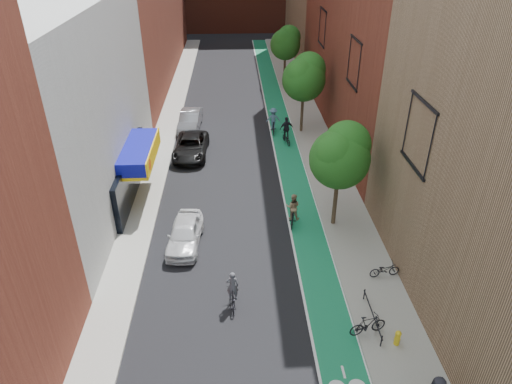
{
  "coord_description": "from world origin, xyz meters",
  "views": [
    {
      "loc": [
        -0.11,
        -12.15,
        15.52
      ],
      "look_at": [
        1.09,
        11.55,
        1.5
      ],
      "focal_mm": 32.0,
      "sensor_mm": 36.0,
      "label": 1
    }
  ],
  "objects": [
    {
      "name": "fire_hydrant",
      "position": [
        6.5,
        0.88,
        0.55
      ],
      "size": [
        0.26,
        0.26,
        0.75
      ],
      "color": "yellow",
      "rests_on": "sidewalk_right"
    },
    {
      "name": "tree_far",
      "position": [
        5.65,
        38.02,
        4.5
      ],
      "size": [
        3.3,
        3.25,
        6.21
      ],
      "color": "#332619",
      "rests_on": "ground"
    },
    {
      "name": "bike_lane",
      "position": [
        4.0,
        26.0,
        0.01
      ],
      "size": [
        2.0,
        68.0,
        0.01
      ],
      "primitive_type": "cube",
      "color": "#136E4D",
      "rests_on": "ground"
    },
    {
      "name": "parked_bike_far",
      "position": [
        7.22,
        5.17,
        0.56
      ],
      "size": [
        1.62,
        0.74,
        0.82
      ],
      "primitive_type": "imported",
      "rotation": [
        0.0,
        0.0,
        1.7
      ],
      "color": "black",
      "rests_on": "sidewalk_right"
    },
    {
      "name": "ground",
      "position": [
        0.0,
        0.0,
        0.0
      ],
      "size": [
        160.0,
        160.0,
        0.0
      ],
      "primitive_type": "plane",
      "color": "black",
      "rests_on": "ground"
    },
    {
      "name": "cyclist_lead",
      "position": [
        -0.39,
        3.68,
        0.64
      ],
      "size": [
        0.61,
        1.6,
        1.91
      ],
      "rotation": [
        0.0,
        0.0,
        3.18
      ],
      "color": "black",
      "rests_on": "ground"
    },
    {
      "name": "sidewalk_left",
      "position": [
        -6.0,
        26.0,
        0.07
      ],
      "size": [
        2.0,
        68.0,
        0.15
      ],
      "primitive_type": "cube",
      "color": "gray",
      "rests_on": "ground"
    },
    {
      "name": "cyclist_lane_far",
      "position": [
        3.2,
        24.08,
        0.97
      ],
      "size": [
        1.2,
        1.83,
        2.18
      ],
      "rotation": [
        0.0,
        0.0,
        3.12
      ],
      "color": "black",
      "rests_on": "ground"
    },
    {
      "name": "cyclist_lane_mid",
      "position": [
        4.07,
        21.8,
        0.89
      ],
      "size": [
        1.18,
        1.76,
        2.23
      ],
      "rotation": [
        0.0,
        0.0,
        3.37
      ],
      "color": "black",
      "rests_on": "ground"
    },
    {
      "name": "tree_mid",
      "position": [
        5.65,
        24.02,
        4.89
      ],
      "size": [
        3.55,
        3.53,
        6.74
      ],
      "color": "#332619",
      "rests_on": "ground"
    },
    {
      "name": "parked_car_white",
      "position": [
        -3.0,
        8.53,
        0.72
      ],
      "size": [
        2.02,
        4.37,
        1.45
      ],
      "primitive_type": "imported",
      "rotation": [
        0.0,
        0.0,
        -0.08
      ],
      "color": "silver",
      "rests_on": "ground"
    },
    {
      "name": "tree_near",
      "position": [
        5.65,
        10.02,
        4.66
      ],
      "size": [
        3.4,
        3.36,
        6.42
      ],
      "color": "#332619",
      "rests_on": "ground"
    },
    {
      "name": "parked_car_silver",
      "position": [
        -3.93,
        25.33,
        0.78
      ],
      "size": [
        1.98,
        4.84,
        1.56
      ],
      "primitive_type": "imported",
      "rotation": [
        0.0,
        0.0,
        -0.07
      ],
      "color": "gray",
      "rests_on": "ground"
    },
    {
      "name": "cyclist_lane_near",
      "position": [
        3.2,
        10.22,
        0.87
      ],
      "size": [
        0.92,
        1.67,
        2.02
      ],
      "rotation": [
        0.0,
        0.0,
        2.93
      ],
      "color": "black",
      "rests_on": "ground"
    },
    {
      "name": "sidewalk_right",
      "position": [
        6.5,
        26.0,
        0.07
      ],
      "size": [
        3.0,
        68.0,
        0.15
      ],
      "primitive_type": "cube",
      "color": "gray",
      "rests_on": "ground"
    },
    {
      "name": "parked_car_black",
      "position": [
        -3.5,
        19.96,
        0.74
      ],
      "size": [
        2.68,
        5.42,
        1.48
      ],
      "primitive_type": "imported",
      "rotation": [
        0.0,
        0.0,
        -0.04
      ],
      "color": "black",
      "rests_on": "ground"
    },
    {
      "name": "building_left_white",
      "position": [
        -11.0,
        14.0,
        6.0
      ],
      "size": [
        8.0,
        20.0,
        12.0
      ],
      "primitive_type": "cube",
      "color": "silver",
      "rests_on": "ground"
    },
    {
      "name": "parked_bike_mid",
      "position": [
        5.4,
        1.53,
        0.66
      ],
      "size": [
        1.77,
        0.85,
        1.02
      ],
      "primitive_type": "imported",
      "rotation": [
        0.0,
        0.0,
        1.8
      ],
      "color": "black",
      "rests_on": "sidewalk_right"
    }
  ]
}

